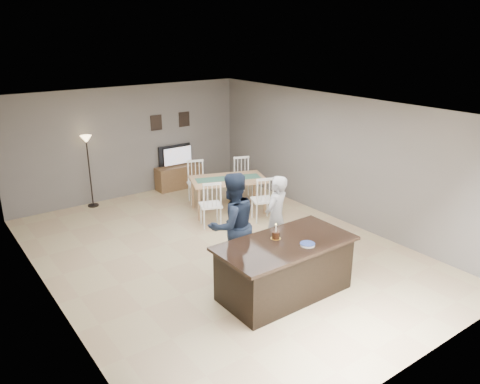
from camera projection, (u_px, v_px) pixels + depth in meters
floor at (221, 252)px, 8.81m from camera, size 8.00×8.00×0.00m
room_shell at (219, 166)px, 8.25m from camera, size 8.00×8.00×8.00m
kitchen_island at (285, 268)px, 7.28m from camera, size 2.15×1.10×0.90m
tv_console at (179, 177)px, 12.25m from camera, size 1.20×0.40×0.60m
television at (176, 155)px, 12.12m from camera, size 0.91×0.12×0.53m
tv_screen_glow at (178, 156)px, 12.05m from camera, size 0.78×0.00×0.78m
picture_frames at (170, 121)px, 11.90m from camera, size 1.10×0.02×0.38m
doorway at (106, 299)px, 4.97m from camera, size 0.00×2.10×2.65m
woman at (276, 218)px, 8.34m from camera, size 0.67×0.55×1.57m
man at (232, 225)px, 7.72m from camera, size 0.91×0.72×1.81m
birthday_cake at (276, 235)px, 7.23m from camera, size 0.16×0.16×0.25m
plate_stack at (308, 244)px, 7.01m from camera, size 0.23×0.23×0.04m
dining_table at (228, 184)px, 10.57m from camera, size 2.14×2.31×1.02m
floor_lamp at (87, 152)px, 10.65m from camera, size 0.25×0.25×1.70m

